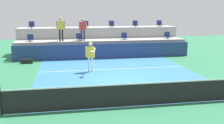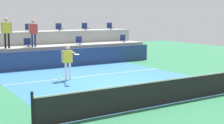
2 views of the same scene
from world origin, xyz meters
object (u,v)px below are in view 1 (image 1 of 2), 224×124
(stadium_chair_lower_right, at_px, (124,37))
(stadium_chair_upper_far_right, at_px, (160,24))
(stadium_chair_upper_left, at_px, (59,25))
(stadium_chair_upper_right, at_px, (135,24))
(stadium_chair_lower_far_right, at_px, (167,36))
(stadium_chair_upper_far_left, at_px, (32,25))
(spectator_in_white, at_px, (83,27))
(tennis_player, at_px, (91,54))
(equipment_bag, at_px, (27,61))
(spectator_leaning_on_rail, at_px, (61,26))
(stadium_chair_upper_mid_right, at_px, (112,24))
(stadium_chair_lower_left, at_px, (79,37))
(stadium_chair_upper_mid_left, at_px, (86,25))
(stadium_chair_lower_far_left, at_px, (30,38))
(tennis_ball, at_px, (60,73))

(stadium_chair_lower_right, relative_size, stadium_chair_upper_far_right, 1.00)
(stadium_chair_upper_left, bearing_deg, stadium_chair_upper_right, 0.00)
(stadium_chair_lower_far_right, height_order, stadium_chair_upper_far_left, stadium_chair_upper_far_left)
(stadium_chair_upper_right, xyz_separation_m, stadium_chair_upper_far_right, (2.16, 0.00, 0.00))
(stadium_chair_lower_far_right, xyz_separation_m, spectator_in_white, (-6.84, -0.38, 0.79))
(tennis_player, bearing_deg, stadium_chair_upper_far_right, 46.31)
(stadium_chair_lower_right, height_order, stadium_chair_upper_left, stadium_chair_upper_left)
(stadium_chair_upper_far_right, distance_m, equipment_bag, 11.60)
(stadium_chair_lower_far_right, distance_m, spectator_leaning_on_rail, 8.49)
(stadium_chair_upper_mid_right, bearing_deg, stadium_chair_lower_left, -147.67)
(stadium_chair_lower_right, height_order, stadium_chair_upper_mid_left, stadium_chair_upper_mid_left)
(stadium_chair_upper_far_right, bearing_deg, equipment_bag, -160.15)
(stadium_chair_lower_left, distance_m, stadium_chair_upper_far_left, 4.14)
(tennis_player, bearing_deg, stadium_chair_upper_mid_left, 87.10)
(stadium_chair_upper_left, height_order, stadium_chair_upper_mid_left, same)
(stadium_chair_upper_far_left, height_order, stadium_chair_upper_mid_left, same)
(stadium_chair_lower_left, relative_size, equipment_bag, 0.68)
(stadium_chair_lower_far_left, distance_m, stadium_chair_lower_left, 3.60)
(stadium_chair_lower_left, bearing_deg, spectator_leaning_on_rail, -164.04)
(stadium_chair_upper_far_right, height_order, equipment_bag, stadium_chair_upper_far_right)
(stadium_chair_lower_right, distance_m, stadium_chair_upper_left, 5.40)
(stadium_chair_upper_mid_right, height_order, spectator_leaning_on_rail, spectator_leaning_on_rail)
(stadium_chair_upper_mid_left, distance_m, equipment_bag, 6.21)
(stadium_chair_upper_far_right, bearing_deg, stadium_chair_upper_mid_left, 180.00)
(stadium_chair_upper_left, bearing_deg, stadium_chair_lower_far_left, -139.48)
(stadium_chair_lower_right, xyz_separation_m, stadium_chair_upper_far_right, (3.52, 1.80, 0.85))
(stadium_chair_upper_far_left, distance_m, spectator_in_white, 4.46)
(stadium_chair_upper_left, xyz_separation_m, spectator_in_white, (1.75, -2.18, -0.06))
(stadium_chair_upper_far_left, bearing_deg, stadium_chair_lower_right, -14.11)
(stadium_chair_upper_right, height_order, spectator_leaning_on_rail, spectator_leaning_on_rail)
(tennis_ball, bearing_deg, spectator_in_white, 77.92)
(stadium_chair_lower_far_right, xyz_separation_m, equipment_bag, (-10.76, -2.07, -1.31))
(tennis_ball, relative_size, equipment_bag, 0.09)
(stadium_chair_lower_far_left, relative_size, stadium_chair_lower_right, 1.00)
(spectator_in_white, bearing_deg, stadium_chair_upper_far_right, 17.82)
(stadium_chair_lower_right, bearing_deg, equipment_bag, -163.95)
(stadium_chair_upper_left, xyz_separation_m, equipment_bag, (-2.18, -3.87, -2.16))
(stadium_chair_lower_far_right, distance_m, stadium_chair_upper_far_left, 10.91)
(stadium_chair_lower_far_left, xyz_separation_m, equipment_bag, (-0.07, -2.07, -1.31))
(spectator_in_white, bearing_deg, equipment_bag, -156.76)
(stadium_chair_lower_left, distance_m, stadium_chair_upper_left, 2.49)
(tennis_ball, bearing_deg, spectator_leaning_on_rail, 89.29)
(stadium_chair_upper_right, xyz_separation_m, equipment_bag, (-8.57, -3.87, -2.16))
(equipment_bag, bearing_deg, spectator_leaning_on_rail, 35.89)
(stadium_chair_lower_far_right, xyz_separation_m, stadium_chair_upper_far_left, (-10.73, 1.80, 0.85))
(stadium_chair_upper_right, bearing_deg, stadium_chair_lower_right, -127.23)
(stadium_chair_lower_far_right, relative_size, stadium_chair_upper_mid_left, 1.00)
(stadium_chair_upper_left, bearing_deg, stadium_chair_upper_mid_left, 0.00)
(tennis_player, bearing_deg, stadium_chair_lower_far_left, 126.68)
(stadium_chair_upper_mid_left, bearing_deg, stadium_chair_lower_far_left, -157.14)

